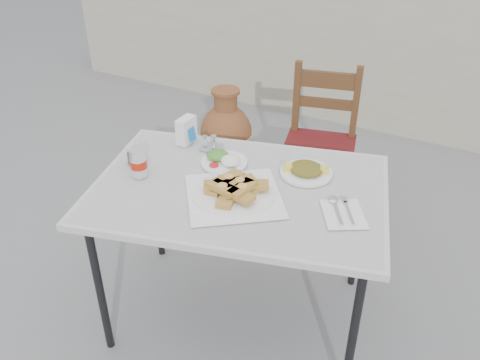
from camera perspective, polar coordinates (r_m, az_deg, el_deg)
The scene contains 13 objects.
ground at distance 2.70m, azimuth -2.16°, elevation -14.10°, with size 80.00×80.00×0.00m, color #5E5F61.
cafe_table at distance 2.22m, azimuth -0.12°, elevation -1.84°, with size 1.43×1.15×0.76m.
pide_plate at distance 2.10m, azimuth -0.70°, elevation -1.02°, with size 0.54×0.54×0.08m.
salad_rice_plate at distance 2.34m, azimuth -1.85°, elevation 2.30°, with size 0.22×0.22×0.05m.
salad_chopped_plate at distance 2.28m, azimuth 7.44°, elevation 1.11°, with size 0.24×0.24×0.05m.
soda_can at distance 2.27m, azimuth -11.34°, elevation 1.93°, with size 0.07×0.07×0.13m.
cola_glass at distance 2.38m, azimuth -11.87°, elevation 2.72°, with size 0.06×0.06×0.09m.
napkin_holder at distance 2.52m, azimuth -6.04°, elevation 5.58°, with size 0.07×0.11×0.13m.
condiment_caddy at distance 2.47m, azimuth -3.24°, elevation 4.01°, with size 0.11×0.10×0.07m.
cutlery_napkin at distance 2.07m, azimuth 11.37°, elevation -3.46°, with size 0.24×0.25×0.02m.
chair at distance 3.14m, azimuth 8.97°, elevation 4.04°, with size 0.51×0.51×0.95m.
terracotta_urn at distance 3.59m, azimuth -1.56°, elevation 4.89°, with size 0.38×0.38×0.66m.
back_wall at distance 4.42m, azimuth 14.53°, elevation 13.40°, with size 6.00×0.25×1.20m, color #A39C88.
Camera 1 is at (0.97, -1.60, 1.95)m, focal length 38.00 mm.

